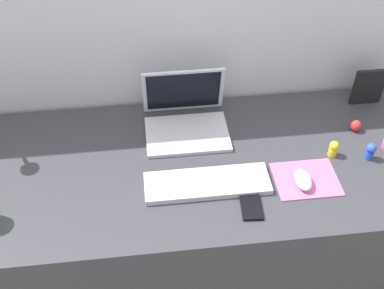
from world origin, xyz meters
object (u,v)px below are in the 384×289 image
at_px(mouse, 303,180).
at_px(toy_figurine_red, 356,126).
at_px(laptop, 186,115).
at_px(picture_frame, 368,87).
at_px(toy_figurine_blue, 371,151).
at_px(toy_figurine_yellow, 334,148).
at_px(keyboard, 207,183).
at_px(cell_phone, 251,204).

xyz_separation_m(mouse, toy_figurine_red, (0.27, 0.24, 0.00)).
relative_size(laptop, mouse, 3.12).
bearing_deg(picture_frame, toy_figurine_blue, -108.52).
distance_m(picture_frame, toy_figurine_yellow, 0.35).
bearing_deg(toy_figurine_blue, laptop, 158.16).
distance_m(laptop, toy_figurine_blue, 0.66).
height_order(keyboard, picture_frame, picture_frame).
height_order(mouse, cell_phone, mouse).
distance_m(cell_phone, toy_figurine_yellow, 0.38).
xyz_separation_m(toy_figurine_blue, toy_figurine_yellow, (-0.12, 0.03, -0.00)).
height_order(laptop, toy_figurine_blue, laptop).
height_order(picture_frame, toy_figurine_yellow, picture_frame).
distance_m(laptop, keyboard, 0.31).
xyz_separation_m(laptop, toy_figurine_red, (0.62, -0.10, -0.03)).
height_order(laptop, mouse, laptop).
relative_size(laptop, cell_phone, 2.34).
xyz_separation_m(mouse, picture_frame, (0.36, 0.40, 0.05)).
relative_size(mouse, toy_figurine_yellow, 1.59).
bearing_deg(mouse, picture_frame, 47.45).
relative_size(laptop, toy_figurine_yellow, 4.96).
height_order(laptop, cell_phone, laptop).
bearing_deg(toy_figurine_blue, keyboard, -173.90).
bearing_deg(toy_figurine_blue, cell_phone, -160.48).
distance_m(keyboard, mouse, 0.31).
relative_size(mouse, cell_phone, 0.75).
bearing_deg(mouse, toy_figurine_red, 41.85).
relative_size(laptop, toy_figurine_blue, 4.65).
xyz_separation_m(mouse, cell_phone, (-0.19, -0.07, -0.02)).
height_order(picture_frame, toy_figurine_blue, picture_frame).
xyz_separation_m(keyboard, mouse, (0.31, -0.03, 0.01)).
bearing_deg(toy_figurine_yellow, mouse, -139.10).
xyz_separation_m(picture_frame, toy_figurine_red, (-0.10, -0.16, -0.05)).
xyz_separation_m(laptop, mouse, (0.35, -0.34, -0.03)).
bearing_deg(laptop, cell_phone, -68.25).
distance_m(keyboard, picture_frame, 0.77).
height_order(mouse, toy_figurine_red, toy_figurine_red).
height_order(toy_figurine_red, toy_figurine_yellow, toy_figurine_yellow).
height_order(keyboard, mouse, mouse).
xyz_separation_m(cell_phone, toy_figurine_yellow, (0.33, 0.19, 0.03)).
bearing_deg(keyboard, picture_frame, 28.34).
xyz_separation_m(keyboard, toy_figurine_blue, (0.57, 0.06, 0.03)).
relative_size(picture_frame, toy_figurine_yellow, 2.48).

